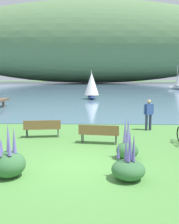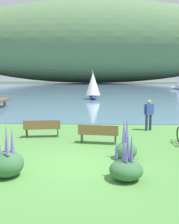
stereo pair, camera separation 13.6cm
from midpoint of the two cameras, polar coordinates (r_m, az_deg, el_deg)
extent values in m
plane|color=#518E42|center=(9.34, -2.30, -11.40)|extent=(200.00, 200.00, 0.00)
cube|color=#5B7F9E|center=(56.26, 1.53, 5.17)|extent=(180.00, 80.00, 0.04)
ellipsoid|color=#567A4C|center=(84.56, 0.65, 14.64)|extent=(97.99, 28.00, 24.70)
cube|color=brown|center=(13.42, -9.80, -3.40)|extent=(1.85, 0.71, 0.05)
cube|color=brown|center=(13.17, -9.89, -2.63)|extent=(1.79, 0.28, 0.40)
cylinder|color=#2D2D33|center=(13.71, -12.92, -4.20)|extent=(0.05, 0.05, 0.45)
cylinder|color=#2D2D33|center=(13.59, -6.50, -4.15)|extent=(0.05, 0.05, 0.45)
cylinder|color=#2D2D33|center=(13.39, -13.11, -4.51)|extent=(0.05, 0.05, 0.45)
cylinder|color=#2D2D33|center=(13.27, -6.53, -4.46)|extent=(0.05, 0.05, 0.45)
cube|color=brown|center=(12.04, 2.26, -4.64)|extent=(1.85, 0.71, 0.05)
cube|color=brown|center=(11.79, 2.13, -3.80)|extent=(1.79, 0.27, 0.40)
cylinder|color=#2D2D33|center=(12.38, -1.17, -5.35)|extent=(0.05, 0.05, 0.45)
cylinder|color=#2D2D33|center=(12.19, 5.94, -5.61)|extent=(0.05, 0.05, 0.45)
cylinder|color=#2D2D33|center=(12.06, -1.48, -5.72)|extent=(0.05, 0.05, 0.45)
cylinder|color=#2D2D33|center=(11.86, 5.83, -6.00)|extent=(0.05, 0.05, 0.45)
cylinder|color=#282D47|center=(15.05, 12.36, -2.24)|extent=(0.14, 0.14, 0.88)
cylinder|color=#282D47|center=(15.17, 13.14, -2.18)|extent=(0.14, 0.14, 0.88)
cube|color=#334CA5|center=(14.99, 12.84, 0.57)|extent=(0.43, 0.34, 0.60)
sphere|color=tan|center=(14.94, 12.89, 2.17)|extent=(0.22, 0.22, 0.22)
cylinder|color=#334CA5|center=(14.86, 11.99, 0.53)|extent=(0.09, 0.09, 0.56)
cylinder|color=#334CA5|center=(15.13, 13.68, 0.62)|extent=(0.09, 0.09, 0.56)
ellipsoid|color=#386B3D|center=(8.18, 8.32, -12.16)|extent=(1.01, 1.01, 0.60)
cylinder|color=#386B3D|center=(8.10, 9.33, -10.59)|extent=(0.02, 0.02, 0.12)
cone|color=#6B5BB7|center=(7.97, 9.41, -7.59)|extent=(0.09, 0.09, 0.76)
cylinder|color=#386B3D|center=(8.06, 7.81, -10.65)|extent=(0.02, 0.02, 0.12)
cone|color=#6B5BB7|center=(7.93, 7.88, -7.70)|extent=(0.12, 0.12, 0.74)
cylinder|color=#386B3D|center=(8.01, 9.42, -10.81)|extent=(0.02, 0.02, 0.12)
cone|color=#6B5BB7|center=(7.87, 9.51, -7.52)|extent=(0.09, 0.09, 0.84)
cylinder|color=#386B3D|center=(8.23, 6.18, -10.21)|extent=(0.02, 0.02, 0.12)
cone|color=#6B5BB7|center=(8.14, 6.22, -8.20)|extent=(0.10, 0.10, 0.48)
cylinder|color=#386B3D|center=(8.20, 8.60, -10.34)|extent=(0.02, 0.02, 0.12)
cone|color=#6B5BB7|center=(8.05, 8.68, -6.86)|extent=(0.13, 0.13, 0.91)
cylinder|color=#386B3D|center=(7.95, 8.37, -10.95)|extent=(0.02, 0.02, 0.12)
cone|color=#6B5BB7|center=(7.85, 8.42, -8.71)|extent=(0.10, 0.10, 0.53)
ellipsoid|color=#386B3D|center=(10.05, 8.20, -8.20)|extent=(0.82, 0.82, 0.62)
cylinder|color=#386B3D|center=(10.06, 8.41, -6.75)|extent=(0.02, 0.02, 0.12)
cone|color=#7A6BC6|center=(9.94, 8.47, -3.97)|extent=(0.12, 0.12, 0.88)
cylinder|color=#386B3D|center=(10.02, 7.71, -6.79)|extent=(0.02, 0.02, 0.12)
cone|color=#7A6BC6|center=(9.89, 7.77, -3.85)|extent=(0.15, 0.15, 0.93)
cylinder|color=#386B3D|center=(9.99, 8.24, -6.84)|extent=(0.02, 0.02, 0.12)
cone|color=#7A6BC6|center=(9.87, 8.30, -3.90)|extent=(0.11, 0.11, 0.93)
ellipsoid|color=#386B3D|center=(8.67, -16.94, -10.59)|extent=(1.07, 1.07, 0.79)
cylinder|color=#386B3D|center=(8.63, -18.19, -8.66)|extent=(0.02, 0.02, 0.12)
cylinder|color=#386B3D|center=(8.31, -16.62, -9.25)|extent=(0.02, 0.02, 0.12)
cone|color=#7A6BC6|center=(8.21, -16.73, -6.85)|extent=(0.12, 0.12, 0.60)
cylinder|color=#386B3D|center=(8.52, -15.63, -8.76)|extent=(0.02, 0.02, 0.12)
cone|color=#7A6BC6|center=(8.40, -15.75, -5.71)|extent=(0.14, 0.14, 0.82)
cylinder|color=#386B3D|center=(8.76, -16.78, -8.33)|extent=(0.02, 0.02, 0.12)
cone|color=#7A6BC6|center=(8.63, -16.92, -5.13)|extent=(0.14, 0.14, 0.89)
cylinder|color=#386B3D|center=(8.57, -16.87, -8.72)|extent=(0.02, 0.02, 0.12)
cone|color=#7A6BC6|center=(8.46, -16.98, -6.12)|extent=(0.12, 0.12, 0.68)
cylinder|color=#B2B2B2|center=(53.90, 18.74, 7.40)|extent=(0.10, 0.10, 3.88)
ellipsoid|color=navy|center=(32.20, 0.81, 3.27)|extent=(1.20, 3.02, 0.51)
cylinder|color=#B2B2B2|center=(32.32, 0.77, 6.36)|extent=(0.07, 0.07, 2.94)
cone|color=white|center=(31.82, 0.87, 6.06)|extent=(1.96, 1.96, 2.65)
cylinder|color=brown|center=(25.86, -17.55, 1.63)|extent=(0.20, 0.20, 0.60)
camera|label=1|loc=(0.07, -89.74, 0.04)|focal=42.73mm
camera|label=2|loc=(0.07, 90.26, -0.04)|focal=42.73mm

